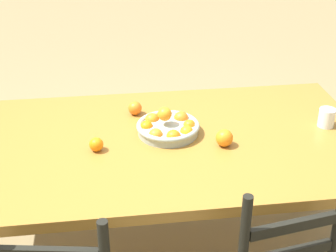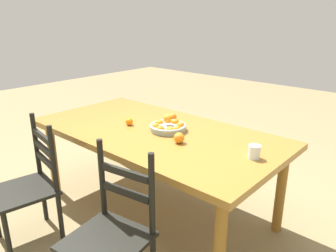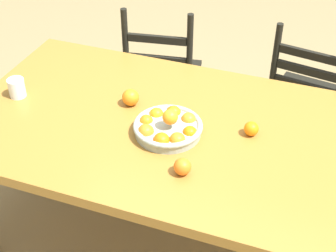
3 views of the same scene
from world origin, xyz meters
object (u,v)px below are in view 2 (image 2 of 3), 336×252
Objects in this scene: orange_loose_0 at (129,122)px; orange_loose_2 at (173,117)px; chair_near_window at (112,235)px; orange_loose_1 at (179,138)px; dining_table at (155,138)px; drinking_glass at (254,152)px; fruit_bowl at (168,127)px; chair_by_cabinet at (30,186)px.

orange_loose_2 is at bearing -120.51° from orange_loose_0.
chair_near_window reaches higher than orange_loose_1.
orange_loose_0 is 0.58m from orange_loose_1.
chair_near_window is 0.84m from orange_loose_1.
drinking_glass reaches higher than dining_table.
drinking_glass is at bearing -167.50° from orange_loose_1.
chair_near_window is at bearing 112.12° from fruit_bowl.
dining_table is 0.16m from fruit_bowl.
orange_loose_1 is 0.55m from drinking_glass.
orange_loose_0 is at bearing 59.49° from orange_loose_2.
drinking_glass is at bearing -178.01° from dining_table.
dining_table is at bearing 1.99° from drinking_glass.
chair_by_cabinet is 10.22× the size of drinking_glass.
dining_table is 22.87× the size of drinking_glass.
dining_table is 2.24× the size of chair_by_cabinet.
fruit_bowl is at bearing -31.98° from orange_loose_1.
dining_table is at bearing 74.30° from chair_by_cabinet.
dining_table is at bearing -14.83° from orange_loose_1.
orange_loose_1 is (-0.24, 0.15, 0.01)m from fruit_bowl.
fruit_bowl is 0.36m from orange_loose_0.
chair_near_window is 3.12× the size of fruit_bowl.
dining_table is at bearing -166.71° from orange_loose_0.
fruit_bowl is 0.78m from drinking_glass.
fruit_bowl is at bearing -147.98° from dining_table.
chair_near_window is at bearing 118.83° from dining_table.
chair_by_cabinet reaches higher than fruit_bowl.
dining_table is 0.27m from orange_loose_0.
fruit_bowl reaches higher than drinking_glass.
orange_loose_1 is at bearing 12.50° from drinking_glass.
chair_near_window is 1.04m from fruit_bowl.
chair_near_window is 13.44× the size of orange_loose_2.
fruit_bowl reaches higher than dining_table.
orange_loose_1 is at bearing 135.96° from orange_loose_2.
chair_near_window is 1.00× the size of chair_by_cabinet.
fruit_bowl reaches higher than orange_loose_0.
chair_near_window is (-0.47, 0.84, -0.24)m from dining_table.
fruit_bowl is at bearing 122.85° from orange_loose_2.
orange_loose_1 reaches higher than orange_loose_0.
dining_table is 2.23× the size of chair_near_window.
chair_by_cabinet is 11.73× the size of orange_loose_1.
fruit_bowl is (-0.52, -0.96, 0.34)m from chair_by_cabinet.
chair_by_cabinet reaches higher than orange_loose_1.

